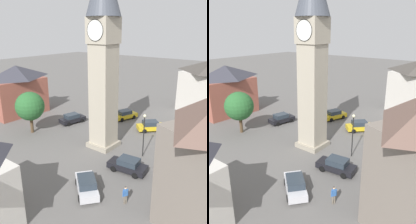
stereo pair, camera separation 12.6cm
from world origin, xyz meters
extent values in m
plane|color=#605E5B|center=(0.00, 0.00, 0.00)|extent=(200.00, 200.00, 0.00)
cube|color=gray|center=(0.00, 0.00, 0.30)|extent=(3.24, 3.24, 0.60)
cube|color=#ADA38E|center=(0.00, 0.00, 6.67)|extent=(2.59, 2.59, 12.13)
cube|color=#ADA38E|center=(0.00, 0.00, 14.16)|extent=(2.90, 2.90, 2.85)
cylinder|color=white|center=(0.00, 1.48, 14.16)|extent=(2.18, 0.04, 2.18)
torus|color=black|center=(0.00, 1.49, 14.16)|extent=(2.24, 0.06, 2.24)
cube|color=black|center=(0.00, 1.52, 14.39)|extent=(0.05, 0.02, 0.61)
cube|color=black|center=(0.33, 1.52, 14.16)|extent=(0.83, 0.02, 0.04)
cylinder|color=white|center=(0.00, -1.48, 14.16)|extent=(2.18, 0.04, 2.18)
torus|color=black|center=(0.00, -1.49, 14.16)|extent=(2.24, 0.06, 2.24)
cube|color=black|center=(-8.96, 3.41, 0.59)|extent=(2.56, 4.37, 0.64)
cube|color=#28333D|center=(-9.00, 3.26, 1.21)|extent=(1.98, 2.39, 0.64)
cylinder|color=black|center=(-9.48, 4.78, 0.32)|extent=(0.35, 0.67, 0.64)
cylinder|color=black|center=(-7.91, 4.43, 0.32)|extent=(0.35, 0.67, 0.64)
cylinder|color=black|center=(-10.01, 2.38, 0.32)|extent=(0.35, 0.67, 0.64)
cylinder|color=black|center=(-8.45, 2.03, 0.32)|extent=(0.35, 0.67, 0.64)
cube|color=black|center=(-8.52, 5.38, 0.37)|extent=(1.65, 0.48, 0.16)
cube|color=silver|center=(4.57, -8.37, 0.59)|extent=(4.23, 3.94, 0.64)
cube|color=#28333D|center=(4.69, -8.47, 1.21)|extent=(2.61, 2.54, 0.64)
cylinder|color=black|center=(3.11, -8.19, 0.32)|extent=(0.63, 0.58, 0.64)
cylinder|color=black|center=(4.14, -6.97, 0.32)|extent=(0.63, 0.58, 0.64)
cylinder|color=black|center=(5.00, -9.77, 0.32)|extent=(0.63, 0.58, 0.64)
cylinder|color=black|center=(6.03, -8.55, 0.32)|extent=(0.63, 0.58, 0.64)
cube|color=black|center=(3.02, -7.07, 0.37)|extent=(1.16, 1.35, 0.16)
cube|color=gold|center=(-3.34, 10.14, 0.59)|extent=(3.00, 4.43, 0.64)
cube|color=#28333D|center=(-3.39, 10.00, 1.21)|extent=(2.19, 2.51, 0.64)
cylinder|color=black|center=(-3.67, 11.57, 0.32)|extent=(0.43, 0.68, 0.64)
cylinder|color=black|center=(-2.16, 11.02, 0.32)|extent=(0.43, 0.68, 0.64)
cylinder|color=black|center=(-4.51, 9.26, 0.32)|extent=(0.43, 0.68, 0.64)
cylinder|color=black|center=(-3.01, 8.71, 0.32)|extent=(0.43, 0.68, 0.64)
cube|color=black|center=(-2.64, 12.04, 0.37)|extent=(1.61, 0.68, 0.16)
cube|color=gold|center=(2.47, 8.26, 0.59)|extent=(4.08, 4.12, 0.64)
cube|color=#28333D|center=(2.36, 8.16, 1.21)|extent=(2.58, 2.59, 0.64)
cylinder|color=black|center=(2.76, 9.70, 0.32)|extent=(0.61, 0.61, 0.64)
cylinder|color=black|center=(3.90, 8.58, 0.32)|extent=(0.61, 0.61, 0.64)
cylinder|color=black|center=(1.04, 7.95, 0.32)|extent=(0.61, 0.61, 0.64)
cylinder|color=black|center=(2.18, 6.83, 0.32)|extent=(0.61, 0.61, 0.64)
cube|color=black|center=(3.88, 9.71, 0.37)|extent=(1.27, 1.25, 0.16)
cylinder|color=black|center=(11.07, 4.29, 0.32)|extent=(0.65, 0.54, 0.64)
cylinder|color=black|center=(11.97, 2.97, 0.32)|extent=(0.65, 0.54, 0.64)
cube|color=black|center=(5.65, -3.16, 0.59)|extent=(4.27, 2.18, 0.64)
cube|color=#28333D|center=(5.80, -3.14, 1.21)|extent=(2.27, 1.80, 0.64)
cylinder|color=black|center=(4.53, -4.10, 0.32)|extent=(0.66, 0.29, 0.64)
cylinder|color=black|center=(4.34, -2.51, 0.32)|extent=(0.66, 0.29, 0.64)
cylinder|color=black|center=(6.97, -3.80, 0.32)|extent=(0.66, 0.29, 0.64)
cylinder|color=black|center=(6.78, -2.21, 0.32)|extent=(0.66, 0.29, 0.64)
cube|color=black|center=(3.65, -3.40, 0.37)|extent=(0.32, 1.67, 0.16)
cylinder|color=#706656|center=(8.31, -7.45, 0.41)|extent=(0.13, 0.13, 0.82)
cylinder|color=#706656|center=(8.22, -7.61, 0.41)|extent=(0.13, 0.13, 0.82)
cube|color=#386BB7|center=(8.27, -7.53, 1.12)|extent=(0.36, 0.42, 0.60)
cylinder|color=#386BB7|center=(8.37, -7.32, 1.07)|extent=(0.09, 0.09, 0.60)
cylinder|color=#386BB7|center=(8.16, -7.74, 1.07)|extent=(0.09, 0.09, 0.60)
sphere|color=beige|center=(8.27, -7.53, 1.57)|extent=(0.22, 0.22, 0.22)
sphere|color=black|center=(8.26, -7.53, 1.59)|extent=(0.20, 0.20, 0.20)
cylinder|color=brown|center=(-10.88, -2.94, 1.28)|extent=(0.44, 0.44, 2.57)
sphere|color=#28602D|center=(-10.88, -2.94, 4.00)|extent=(4.09, 4.09, 4.09)
cube|color=#422819|center=(0.41, -14.34, 1.05)|extent=(1.10, 0.11, 2.10)
cube|color=#995142|center=(-19.53, 0.91, 3.12)|extent=(5.53, 9.23, 6.24)
pyramid|color=#383842|center=(-19.53, 0.91, 7.39)|extent=(5.81, 9.69, 2.30)
cube|color=#422819|center=(-16.95, 0.79, 1.05)|extent=(0.13, 1.10, 2.10)
cube|color=#422819|center=(12.13, -5.16, 1.05)|extent=(0.50, 1.04, 2.10)
cube|color=#422819|center=(5.84, 18.84, 1.05)|extent=(1.07, 0.40, 2.10)
cylinder|color=black|center=(5.31, 0.72, 2.44)|extent=(0.12, 0.12, 4.88)
sphere|color=beige|center=(5.31, 0.72, 5.06)|extent=(0.36, 0.36, 0.36)
camera|label=1|loc=(17.54, -22.43, 14.25)|focal=39.19mm
camera|label=2|loc=(17.64, -22.35, 14.25)|focal=39.19mm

